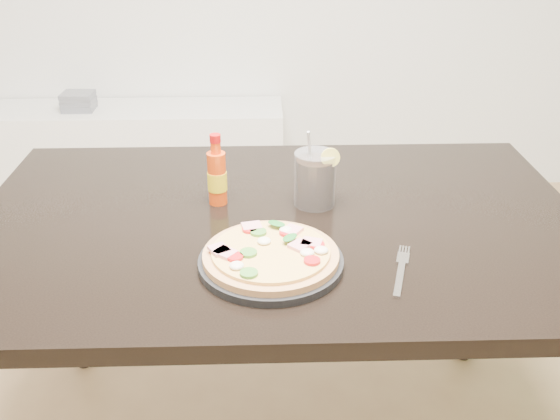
{
  "coord_description": "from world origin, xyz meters",
  "views": [
    {
      "loc": [
        -0.2,
        -0.79,
        1.42
      ],
      "look_at": [
        -0.16,
        0.35,
        0.83
      ],
      "focal_mm": 40.0,
      "sensor_mm": 36.0,
      "label": 1
    }
  ],
  "objects_px": {
    "plate": "(271,262)",
    "media_console": "(140,157)",
    "pizza": "(271,253)",
    "hot_sauce_bottle": "(217,177)",
    "fork": "(401,269)",
    "dining_table": "(278,248)",
    "cola_cup": "(315,180)"
  },
  "relations": [
    {
      "from": "plate",
      "to": "media_console",
      "type": "relative_size",
      "value": 0.21
    },
    {
      "from": "plate",
      "to": "media_console",
      "type": "height_order",
      "value": "plate"
    },
    {
      "from": "pizza",
      "to": "hot_sauce_bottle",
      "type": "height_order",
      "value": "hot_sauce_bottle"
    },
    {
      "from": "plate",
      "to": "hot_sauce_bottle",
      "type": "relative_size",
      "value": 1.67
    },
    {
      "from": "fork",
      "to": "media_console",
      "type": "xyz_separation_m",
      "value": [
        -0.87,
        1.83,
        -0.5
      ]
    },
    {
      "from": "hot_sauce_bottle",
      "to": "fork",
      "type": "bearing_deg",
      "value": -39.29
    },
    {
      "from": "fork",
      "to": "media_console",
      "type": "bearing_deg",
      "value": 132.08
    },
    {
      "from": "plate",
      "to": "media_console",
      "type": "xyz_separation_m",
      "value": [
        -0.62,
        1.8,
        -0.51
      ]
    },
    {
      "from": "hot_sauce_bottle",
      "to": "media_console",
      "type": "height_order",
      "value": "hot_sauce_bottle"
    },
    {
      "from": "dining_table",
      "to": "fork",
      "type": "distance_m",
      "value": 0.34
    },
    {
      "from": "cola_cup",
      "to": "media_console",
      "type": "bearing_deg",
      "value": 115.35
    },
    {
      "from": "fork",
      "to": "dining_table",
      "type": "bearing_deg",
      "value": 152.22
    },
    {
      "from": "dining_table",
      "to": "pizza",
      "type": "height_order",
      "value": "pizza"
    },
    {
      "from": "cola_cup",
      "to": "plate",
      "type": "bearing_deg",
      "value": -111.73
    },
    {
      "from": "hot_sauce_bottle",
      "to": "media_console",
      "type": "distance_m",
      "value": 1.7
    },
    {
      "from": "cola_cup",
      "to": "media_console",
      "type": "xyz_separation_m",
      "value": [
        -0.73,
        1.53,
        -0.56
      ]
    },
    {
      "from": "plate",
      "to": "media_console",
      "type": "bearing_deg",
      "value": 108.86
    },
    {
      "from": "pizza",
      "to": "hot_sauce_bottle",
      "type": "distance_m",
      "value": 0.31
    },
    {
      "from": "pizza",
      "to": "hot_sauce_bottle",
      "type": "xyz_separation_m",
      "value": [
        -0.12,
        0.28,
        0.04
      ]
    },
    {
      "from": "dining_table",
      "to": "hot_sauce_bottle",
      "type": "relative_size",
      "value": 8.08
    },
    {
      "from": "pizza",
      "to": "cola_cup",
      "type": "relative_size",
      "value": 1.43
    },
    {
      "from": "cola_cup",
      "to": "dining_table",
      "type": "bearing_deg",
      "value": -142.63
    },
    {
      "from": "dining_table",
      "to": "hot_sauce_bottle",
      "type": "height_order",
      "value": "hot_sauce_bottle"
    },
    {
      "from": "dining_table",
      "to": "hot_sauce_bottle",
      "type": "distance_m",
      "value": 0.22
    },
    {
      "from": "pizza",
      "to": "cola_cup",
      "type": "height_order",
      "value": "cola_cup"
    },
    {
      "from": "fork",
      "to": "hot_sauce_bottle",
      "type": "bearing_deg",
      "value": 157.27
    },
    {
      "from": "fork",
      "to": "pizza",
      "type": "bearing_deg",
      "value": -169.19
    },
    {
      "from": "pizza",
      "to": "fork",
      "type": "distance_m",
      "value": 0.26
    },
    {
      "from": "plate",
      "to": "pizza",
      "type": "relative_size",
      "value": 1.07
    },
    {
      "from": "media_console",
      "to": "cola_cup",
      "type": "bearing_deg",
      "value": -64.65
    },
    {
      "from": "pizza",
      "to": "cola_cup",
      "type": "xyz_separation_m",
      "value": [
        0.11,
        0.27,
        0.03
      ]
    },
    {
      "from": "dining_table",
      "to": "cola_cup",
      "type": "xyz_separation_m",
      "value": [
        0.09,
        0.07,
        0.14
      ]
    }
  ]
}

